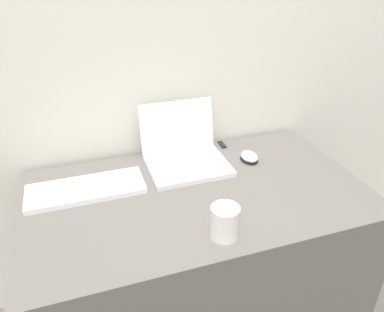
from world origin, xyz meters
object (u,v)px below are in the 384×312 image
(laptop, at_px, (184,152))
(computer_mouse, at_px, (249,157))
(drink_cup, at_px, (223,222))
(external_keyboard, at_px, (86,189))
(usb_stick, at_px, (222,145))

(laptop, xyz_separation_m, computer_mouse, (0.26, -0.07, -0.03))
(computer_mouse, bearing_deg, drink_cup, -125.74)
(drink_cup, height_order, external_keyboard, drink_cup)
(drink_cup, distance_m, computer_mouse, 0.49)
(drink_cup, distance_m, external_keyboard, 0.53)
(drink_cup, height_order, usb_stick, drink_cup)
(laptop, height_order, usb_stick, laptop)
(laptop, xyz_separation_m, usb_stick, (0.21, 0.09, -0.04))
(computer_mouse, bearing_deg, external_keyboard, -178.47)
(usb_stick, bearing_deg, laptop, -156.53)
(external_keyboard, bearing_deg, drink_cup, -45.25)
(computer_mouse, xyz_separation_m, external_keyboard, (-0.66, -0.02, -0.01))
(laptop, xyz_separation_m, drink_cup, (-0.03, -0.47, 0.01))
(computer_mouse, distance_m, usb_stick, 0.17)
(external_keyboard, height_order, usb_stick, external_keyboard)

